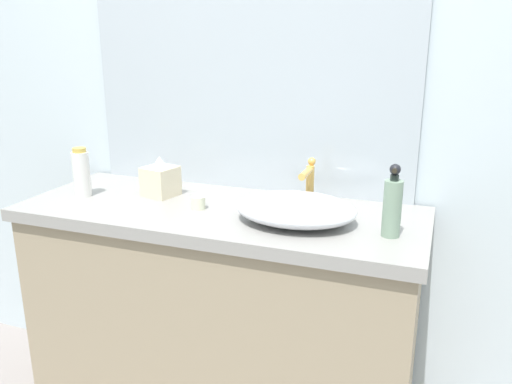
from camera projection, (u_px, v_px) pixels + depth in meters
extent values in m
cube|color=silver|center=(271.00, 90.00, 1.98)|extent=(6.00, 0.06, 2.60)
cube|color=gray|center=(222.00, 328.00, 1.97)|extent=(1.39, 0.51, 0.87)
cube|color=gray|center=(220.00, 214.00, 1.84)|extent=(1.43, 0.55, 0.04)
cube|color=#B2BCC6|center=(247.00, 50.00, 1.93)|extent=(1.28, 0.01, 1.06)
ellipsoid|color=silver|center=(295.00, 209.00, 1.69)|extent=(0.40, 0.30, 0.09)
cylinder|color=#DDA94F|center=(310.00, 186.00, 1.85)|extent=(0.03, 0.03, 0.15)
cylinder|color=#DDA94F|center=(306.00, 173.00, 1.78)|extent=(0.02, 0.12, 0.02)
sphere|color=#DDA94F|center=(312.00, 161.00, 1.84)|extent=(0.03, 0.03, 0.03)
cylinder|color=gray|center=(392.00, 209.00, 1.56)|extent=(0.06, 0.06, 0.17)
cylinder|color=#212A26|center=(395.00, 178.00, 1.53)|extent=(0.03, 0.03, 0.02)
sphere|color=black|center=(395.00, 169.00, 1.52)|extent=(0.03, 0.03, 0.03)
cylinder|color=#2B261C|center=(395.00, 170.00, 1.51)|extent=(0.02, 0.02, 0.02)
cylinder|color=white|center=(82.00, 174.00, 1.95)|extent=(0.06, 0.06, 0.17)
cylinder|color=gold|center=(79.00, 150.00, 1.93)|extent=(0.05, 0.05, 0.02)
cube|color=beige|center=(161.00, 181.00, 1.97)|extent=(0.14, 0.14, 0.11)
cone|color=white|center=(159.00, 162.00, 1.95)|extent=(0.06, 0.06, 0.04)
cylinder|color=beige|center=(198.00, 203.00, 1.82)|extent=(0.05, 0.05, 0.04)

